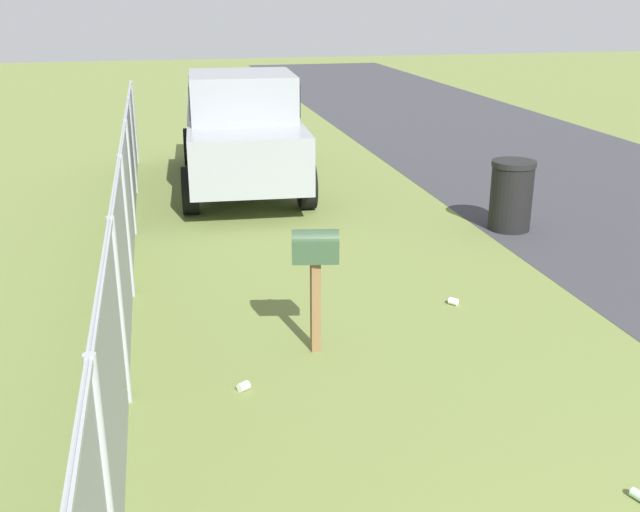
# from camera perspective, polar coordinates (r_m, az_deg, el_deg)

# --- Properties ---
(mailbox) EXTENTS (0.28, 0.48, 1.27)m
(mailbox) POSITION_cam_1_polar(r_m,az_deg,el_deg) (7.05, -0.36, -0.00)
(mailbox) COLOR brown
(mailbox) RESTS_ON ground
(pickup_truck) EXTENTS (5.51, 2.39, 2.09)m
(pickup_truck) POSITION_cam_1_polar(r_m,az_deg,el_deg) (13.48, -6.08, 9.89)
(pickup_truck) COLOR #93999E
(pickup_truck) RESTS_ON ground
(trash_bin) EXTENTS (0.65, 0.65, 1.05)m
(trash_bin) POSITION_cam_1_polar(r_m,az_deg,el_deg) (11.37, 14.52, 4.55)
(trash_bin) COLOR black
(trash_bin) RESTS_ON ground
(fence_section) EXTENTS (14.71, 0.07, 1.69)m
(fence_section) POSITION_cam_1_polar(r_m,az_deg,el_deg) (8.70, -14.75, 2.56)
(fence_section) COLOR #9EA3A8
(fence_section) RESTS_ON ground
(litter_cup_near_hydrant) EXTENTS (0.12, 0.13, 0.08)m
(litter_cup_near_hydrant) POSITION_cam_1_polar(r_m,az_deg,el_deg) (6.77, -5.91, -9.96)
(litter_cup_near_hydrant) COLOR white
(litter_cup_near_hydrant) RESTS_ON ground
(litter_cup_by_mailbox) EXTENTS (0.13, 0.13, 0.08)m
(litter_cup_by_mailbox) POSITION_cam_1_polar(r_m,az_deg,el_deg) (8.60, 10.24, -3.46)
(litter_cup_by_mailbox) COLOR white
(litter_cup_by_mailbox) RESTS_ON ground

